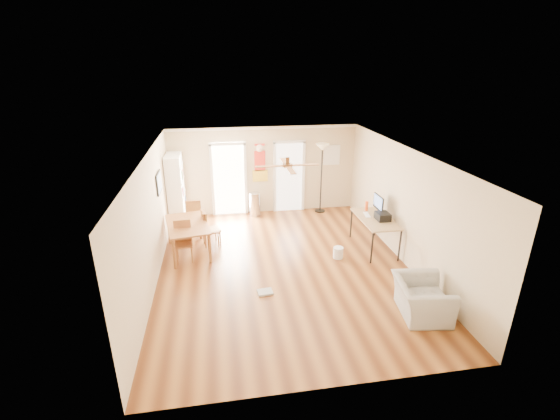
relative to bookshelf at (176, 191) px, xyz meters
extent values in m
plane|color=brown|center=(2.53, -2.88, -1.00)|extent=(7.00, 7.00, 0.00)
cube|color=red|center=(2.40, 0.60, 0.55)|extent=(0.46, 0.03, 1.10)
cube|color=white|center=(4.58, 0.59, 0.70)|extent=(0.50, 0.04, 0.60)
cube|color=black|center=(-0.20, -1.48, 0.70)|extent=(0.04, 0.66, 0.48)
cylinder|color=#B7B7B9|center=(2.20, 0.34, -0.65)|extent=(0.38, 0.38, 0.70)
cube|color=white|center=(4.73, -2.08, -0.19)|extent=(0.17, 0.37, 0.01)
cube|color=black|center=(4.98, -2.44, -0.11)|extent=(0.30, 0.35, 0.18)
cylinder|color=#FF5516|center=(4.83, -1.78, -0.08)|extent=(0.09, 0.09, 0.24)
cylinder|color=white|center=(3.85, -2.66, -0.87)|extent=(0.30, 0.30, 0.27)
cube|color=#9C9C97|center=(1.97, -3.85, -0.98)|extent=(0.32, 0.26, 0.04)
imported|color=#A4A49E|center=(4.68, -4.99, -0.67)|extent=(1.04, 1.15, 0.67)
camera|label=1|loc=(1.19, -10.41, 3.34)|focal=24.74mm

